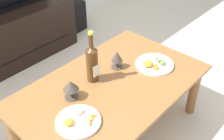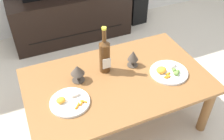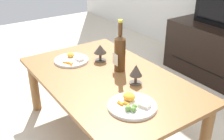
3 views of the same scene
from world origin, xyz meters
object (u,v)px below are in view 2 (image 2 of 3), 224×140
object	(u,v)px
dining_table	(117,86)
dinner_plate_left	(70,102)
dinner_plate_right	(169,72)
wine_bottle	(105,55)
tv_stand	(71,17)
goblet_left	(77,71)
floor_speaker	(136,8)
goblet_right	(133,56)

from	to	relation	value
dining_table	dinner_plate_left	bearing A→B (deg)	-167.25
dinner_plate_right	wine_bottle	bearing A→B (deg)	152.75
tv_stand	wine_bottle	distance (m)	1.29
goblet_left	dinner_plate_left	xyz separation A→B (m)	(-0.12, -0.18, -0.08)
wine_bottle	dinner_plate_right	world-z (taller)	wine_bottle
wine_bottle	goblet_left	distance (m)	0.22
wine_bottle	dinner_plate_left	xyz separation A→B (m)	(-0.33, -0.21, -0.13)
dining_table	tv_stand	distance (m)	1.38
tv_stand	floor_speaker	world-z (taller)	tv_stand
dining_table	goblet_right	xyz separation A→B (m)	(0.17, 0.10, 0.15)
tv_stand	goblet_right	bearing A→B (deg)	-84.16
goblet_left	dinner_plate_right	size ratio (longest dim) A/B	0.47
tv_stand	wine_bottle	size ratio (longest dim) A/B	3.65
goblet_left	goblet_right	distance (m)	0.43
tv_stand	dinner_plate_left	bearing A→B (deg)	-105.82
tv_stand	goblet_right	xyz separation A→B (m)	(0.13, -1.27, 0.28)
floor_speaker	wine_bottle	world-z (taller)	wine_bottle
wine_bottle	goblet_right	xyz separation A→B (m)	(0.21, -0.03, -0.06)
goblet_left	dinner_plate_right	distance (m)	0.66
goblet_left	dining_table	bearing A→B (deg)	-21.14
goblet_right	wine_bottle	bearing A→B (deg)	172.65
goblet_left	goblet_right	xyz separation A→B (m)	(0.43, 0.00, -0.00)
dining_table	goblet_left	xyz separation A→B (m)	(-0.26, 0.10, 0.16)
dinner_plate_left	dinner_plate_right	xyz separation A→B (m)	(0.74, -0.00, 0.00)
dining_table	wine_bottle	bearing A→B (deg)	109.11
goblet_right	tv_stand	bearing A→B (deg)	95.84
floor_speaker	goblet_left	xyz separation A→B (m)	(-1.16, -1.32, 0.37)
tv_stand	floor_speaker	distance (m)	0.87
tv_stand	wine_bottle	xyz separation A→B (m)	(-0.08, -1.24, 0.34)
floor_speaker	goblet_left	bearing A→B (deg)	-135.29
tv_stand	dinner_plate_left	world-z (taller)	tv_stand
floor_speaker	goblet_right	bearing A→B (deg)	-123.04
goblet_right	dinner_plate_left	distance (m)	0.58
dining_table	goblet_left	distance (m)	0.32
goblet_left	dinner_plate_left	size ratio (longest dim) A/B	0.50
dinner_plate_right	tv_stand	bearing A→B (deg)	102.78
goblet_right	floor_speaker	bearing A→B (deg)	60.85
dining_table	dinner_plate_left	size ratio (longest dim) A/B	4.99
tv_stand	dinner_plate_right	bearing A→B (deg)	-77.22
floor_speaker	goblet_right	xyz separation A→B (m)	(-0.73, -1.32, 0.36)
dining_table	goblet_left	bearing A→B (deg)	158.86
wine_bottle	floor_speaker	bearing A→B (deg)	53.68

